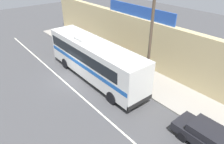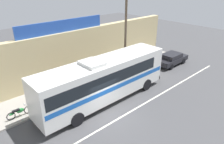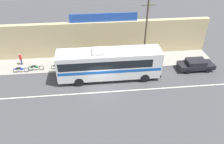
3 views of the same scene
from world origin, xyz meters
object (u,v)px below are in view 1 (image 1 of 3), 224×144
pedestrian_near_shop (115,52)px  intercity_bus (94,58)px  motorcycle_blue (62,37)px  parked_car (210,137)px  utility_pole (150,42)px  motorcycle_orange (81,47)px  motorcycle_black (70,41)px  pedestrian_by_curb (117,57)px  pedestrian_far_right (72,30)px

pedestrian_near_shop → intercity_bus: bearing=-69.3°
motorcycle_blue → pedestrian_near_shop: bearing=9.7°
parked_car → pedestrian_near_shop: 12.64m
parked_car → utility_pole: utility_pole is taller
intercity_bus → parked_car: bearing=3.5°
motorcycle_orange → motorcycle_black: bearing=179.9°
intercity_bus → pedestrian_by_curb: size_ratio=6.82×
motorcycle_black → parked_car: bearing=-4.7°
motorcycle_blue → pedestrian_near_shop: size_ratio=1.13×
intercity_bus → pedestrian_far_right: size_ratio=7.30×
utility_pole → motorcycle_blue: 15.61m
parked_car → utility_pole: (-6.36, 1.44, 3.70)m
intercity_bus → utility_pole: 5.56m
parked_car → pedestrian_near_shop: (-12.29, 2.95, 0.36)m
motorcycle_orange → intercity_bus: bearing=-20.7°
parked_car → utility_pole: size_ratio=0.52×
parked_car → pedestrian_near_shop: size_ratio=2.63×
pedestrian_by_curb → pedestrian_far_right: pedestrian_by_curb is taller
pedestrian_near_shop → pedestrian_far_right: bearing=178.5°
pedestrian_near_shop → parked_car: bearing=-13.5°
pedestrian_by_curb → pedestrian_far_right: bearing=175.6°
motorcycle_black → pedestrian_near_shop: size_ratio=1.16×
utility_pole → pedestrian_by_curb: (-4.89, 0.94, -3.30)m
motorcycle_black → motorcycle_orange: size_ratio=1.04×
motorcycle_orange → pedestrian_by_curb: 5.83m
motorcycle_orange → motorcycle_blue: bearing=-176.8°
parked_car → motorcycle_black: bearing=175.3°
motorcycle_blue → motorcycle_orange: same height
intercity_bus → parked_car: size_ratio=2.70×
motorcycle_blue → motorcycle_orange: bearing=3.2°
utility_pole → parked_car: bearing=-12.8°
parked_car → pedestrian_by_curb: 11.51m
motorcycle_orange → pedestrian_far_right: bearing=161.9°
utility_pole → pedestrian_near_shop: utility_pole is taller
motorcycle_blue → motorcycle_black: 1.76m
intercity_bus → utility_pole: utility_pole is taller
utility_pole → motorcycle_blue: (-15.12, -0.06, -3.87)m
utility_pole → pedestrian_far_right: 15.89m
intercity_bus → pedestrian_near_shop: 3.98m
intercity_bus → motorcycle_blue: intercity_bus is taller
motorcycle_black → motorcycle_orange: bearing=-0.1°
pedestrian_by_curb → pedestrian_near_shop: (-1.04, 0.56, -0.04)m
utility_pole → motorcycle_black: 13.93m
intercity_bus → motorcycle_blue: (-10.56, 2.04, -1.50)m
utility_pole → motorcycle_blue: utility_pole is taller
utility_pole → motorcycle_black: size_ratio=4.34×
utility_pole → pedestrian_by_curb: bearing=169.1°
motorcycle_blue → motorcycle_orange: size_ratio=1.01×
motorcycle_black → pedestrian_near_shop: bearing=10.0°
pedestrian_near_shop → motorcycle_orange: bearing=-164.4°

